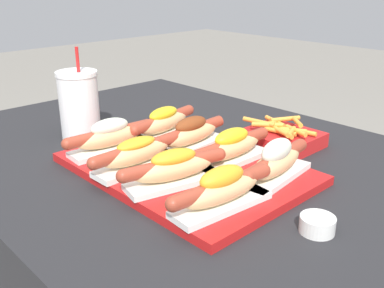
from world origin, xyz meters
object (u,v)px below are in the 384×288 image
hot_dog_6 (231,147)px  hot_dog_7 (276,162)px  drink_cup (79,105)px  hot_dog_0 (110,136)px  hot_dog_2 (174,168)px  fries_basket (282,137)px  hot_dog_1 (137,153)px  sauce_bowl (317,224)px  serving_tray (185,168)px  hot_dog_5 (189,134)px  hot_dog_4 (164,122)px  hot_dog_3 (222,189)px

hot_dog_6 → hot_dog_7: size_ratio=1.01×
drink_cup → hot_dog_0: bearing=-8.0°
hot_dog_2 → fries_basket: size_ratio=1.27×
hot_dog_6 → drink_cup: 0.42m
hot_dog_0 → hot_dog_2: (0.23, -0.01, -0.00)m
hot_dog_1 → sauce_bowl: hot_dog_1 is taller
serving_tray → hot_dog_0: size_ratio=2.16×
serving_tray → hot_dog_2: 0.11m
fries_basket → hot_dog_7: bearing=-57.2°
hot_dog_2 → hot_dog_5: hot_dog_5 is taller
hot_dog_0 → hot_dog_7: bearing=23.3°
hot_dog_6 → drink_cup: (-0.40, -0.12, 0.03)m
hot_dog_2 → drink_cup: bearing=175.1°
hot_dog_2 → hot_dog_7: (0.12, 0.16, 0.00)m
hot_dog_5 → sauce_bowl: (0.38, -0.07, -0.04)m
hot_dog_1 → hot_dog_7: (0.22, 0.16, 0.00)m
hot_dog_4 → hot_dog_5: 0.11m
hot_dog_4 → drink_cup: bearing=-143.1°
hot_dog_3 → hot_dog_5: hot_dog_3 is taller
serving_tray → hot_dog_3: hot_dog_3 is taller
serving_tray → drink_cup: size_ratio=2.14×
hot_dog_4 → hot_dog_1: bearing=-55.6°
hot_dog_7 → sauce_bowl: hot_dog_7 is taller
hot_dog_5 → hot_dog_4: bearing=172.3°
serving_tray → hot_dog_5: hot_dog_5 is taller
drink_cup → hot_dog_6: bearing=17.4°
hot_dog_1 → serving_tray: bearing=58.4°
hot_dog_2 → hot_dog_4: 0.28m
hot_dog_0 → hot_dog_6: (0.23, 0.15, -0.00)m
serving_tray → sauce_bowl: bearing=-0.4°
hot_dog_4 → hot_dog_7: (0.34, -0.00, 0.00)m
serving_tray → fries_basket: (0.05, 0.28, 0.01)m
hot_dog_3 → hot_dog_4: hot_dog_3 is taller
hot_dog_4 → drink_cup: size_ratio=0.98×
hot_dog_5 → hot_dog_7: size_ratio=1.01×
hot_dog_3 → fries_basket: bearing=110.6°
hot_dog_3 → sauce_bowl: 0.16m
hot_dog_2 → serving_tray: bearing=125.3°
hot_dog_4 → hot_dog_6: hot_dog_6 is taller
hot_dog_2 → fries_basket: 0.36m
hot_dog_4 → hot_dog_7: 0.34m
drink_cup → hot_dog_4: bearing=36.9°
serving_tray → hot_dog_2: bearing=-54.7°
hot_dog_2 → hot_dog_4: (-0.22, 0.16, 0.00)m
hot_dog_4 → hot_dog_5: (0.11, -0.01, 0.00)m
hot_dog_2 → hot_dog_4: bearing=144.0°
hot_dog_2 → hot_dog_0: bearing=177.4°
sauce_bowl → fries_basket: 0.39m
serving_tray → hot_dog_5: size_ratio=2.16×
drink_cup → fries_basket: 0.50m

